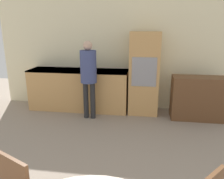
{
  "coord_description": "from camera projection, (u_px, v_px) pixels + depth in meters",
  "views": [
    {
      "loc": [
        0.42,
        0.58,
        1.84
      ],
      "look_at": [
        0.05,
        3.13,
        1.11
      ],
      "focal_mm": 35.0,
      "sensor_mm": 36.0,
      "label": 1
    }
  ],
  "objects": [
    {
      "name": "wall_back",
      "position": [
        125.0,
        52.0,
        5.01
      ],
      "size": [
        6.02,
        0.05,
        2.6
      ],
      "color": "beige",
      "rests_on": "ground_plane"
    },
    {
      "name": "kitchen_counter",
      "position": [
        79.0,
        89.0,
        5.05
      ],
      "size": [
        2.25,
        0.6,
        0.93
      ],
      "color": "tan",
      "rests_on": "ground_plane"
    },
    {
      "name": "oven_unit",
      "position": [
        144.0,
        73.0,
        4.74
      ],
      "size": [
        0.63,
        0.59,
        1.77
      ],
      "color": "tan",
      "rests_on": "ground_plane"
    },
    {
      "name": "sideboard",
      "position": [
        198.0,
        98.0,
        4.49
      ],
      "size": [
        1.05,
        0.45,
        0.9
      ],
      "color": "brown",
      "rests_on": "ground_plane"
    },
    {
      "name": "person_standing",
      "position": [
        89.0,
        72.0,
        4.38
      ],
      "size": [
        0.33,
        0.33,
        1.6
      ],
      "color": "#262628",
      "rests_on": "ground_plane"
    }
  ]
}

